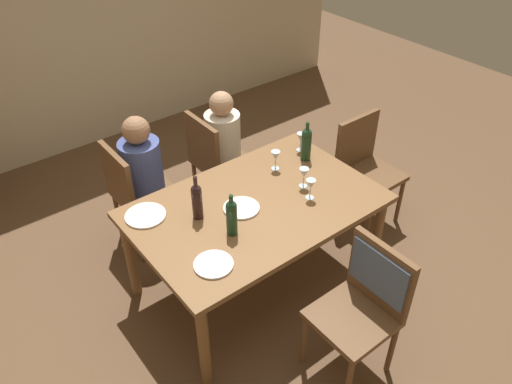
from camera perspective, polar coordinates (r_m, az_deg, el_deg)
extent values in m
plane|color=brown|center=(3.88, 0.00, -10.09)|extent=(10.00, 10.00, 0.00)
cube|color=beige|center=(5.29, -19.69, 18.67)|extent=(6.40, 0.12, 2.70)
cube|color=brown|center=(3.38, 0.00, -1.63)|extent=(1.65, 1.07, 0.04)
cylinder|color=brown|center=(3.09, -5.92, -16.88)|extent=(0.07, 0.07, 0.71)
cylinder|color=brown|center=(3.80, 13.45, -5.08)|extent=(0.07, 0.07, 0.71)
cylinder|color=brown|center=(3.66, -14.03, -7.14)|extent=(0.07, 0.07, 0.71)
cylinder|color=brown|center=(4.28, 4.09, 1.41)|extent=(0.07, 0.07, 0.71)
cylinder|color=brown|center=(4.67, -2.98, 2.81)|extent=(0.04, 0.04, 0.44)
cylinder|color=brown|center=(4.42, -0.10, 0.63)|extent=(0.04, 0.04, 0.44)
cylinder|color=brown|center=(4.50, -6.91, 1.11)|extent=(0.04, 0.04, 0.44)
cylinder|color=brown|center=(4.24, -4.14, -1.25)|extent=(0.04, 0.04, 0.44)
cube|color=brown|center=(4.31, -3.65, 3.45)|extent=(0.44, 0.44, 0.04)
cube|color=brown|center=(4.09, -6.08, 5.29)|extent=(0.04, 0.44, 0.44)
cylinder|color=brown|center=(4.37, -10.89, -0.61)|extent=(0.04, 0.04, 0.44)
cylinder|color=brown|center=(4.10, -8.29, -3.17)|extent=(0.04, 0.04, 0.44)
cylinder|color=brown|center=(4.26, -15.32, -2.53)|extent=(0.04, 0.04, 0.44)
cylinder|color=brown|center=(3.98, -12.96, -5.30)|extent=(0.04, 0.04, 0.44)
cube|color=brown|center=(4.02, -12.30, -0.22)|extent=(0.44, 0.44, 0.04)
cube|color=brown|center=(3.83, -15.38, 1.52)|extent=(0.04, 0.44, 0.44)
cylinder|color=brown|center=(3.14, 10.44, -20.45)|extent=(0.04, 0.04, 0.44)
cylinder|color=brown|center=(3.28, 5.45, -16.25)|extent=(0.04, 0.04, 0.44)
cylinder|color=brown|center=(3.33, 15.12, -16.68)|extent=(0.04, 0.04, 0.44)
cylinder|color=brown|center=(3.46, 10.21, -12.96)|extent=(0.04, 0.04, 0.44)
cube|color=brown|center=(3.11, 10.81, -13.88)|extent=(0.44, 0.44, 0.04)
cube|color=brown|center=(3.04, 13.92, -9.06)|extent=(0.04, 0.44, 0.44)
cube|color=#4C5B75|center=(3.03, 13.98, -8.77)|extent=(0.07, 0.40, 0.31)
cylinder|color=brown|center=(4.42, 15.93, -0.98)|extent=(0.04, 0.04, 0.44)
cylinder|color=brown|center=(4.17, 12.68, -2.98)|extent=(0.04, 0.04, 0.44)
cylinder|color=brown|center=(4.60, 12.30, 1.30)|extent=(0.04, 0.04, 0.44)
cylinder|color=brown|center=(4.36, 8.98, -0.48)|extent=(0.04, 0.04, 0.44)
cube|color=brown|center=(4.24, 12.90, 1.83)|extent=(0.44, 0.44, 0.04)
cube|color=brown|center=(4.22, 11.31, 5.74)|extent=(0.44, 0.04, 0.44)
cylinder|color=#33333D|center=(4.57, -2.77, 2.12)|extent=(0.11, 0.11, 0.46)
cylinder|color=#33333D|center=(4.45, -1.44, 1.10)|extent=(0.11, 0.11, 0.46)
cylinder|color=beige|center=(4.19, -3.77, 6.02)|extent=(0.29, 0.29, 0.45)
sphere|color=tan|center=(4.04, -3.96, 9.95)|extent=(0.20, 0.20, 0.20)
cylinder|color=#33333D|center=(4.27, -10.81, -1.38)|extent=(0.11, 0.11, 0.46)
cylinder|color=#33333D|center=(4.14, -9.56, -2.62)|extent=(0.11, 0.11, 0.46)
cylinder|color=#475699|center=(3.89, -12.74, 2.53)|extent=(0.31, 0.31, 0.47)
sphere|color=#996B4C|center=(3.71, -13.44, 6.82)|extent=(0.20, 0.20, 0.20)
cylinder|color=black|center=(3.22, -6.66, -1.40)|extent=(0.07, 0.07, 0.20)
sphere|color=black|center=(3.15, -6.80, 0.23)|extent=(0.07, 0.07, 0.07)
cylinder|color=black|center=(3.12, -6.87, 1.03)|extent=(0.03, 0.03, 0.09)
cylinder|color=#19381E|center=(3.08, -2.76, -3.26)|extent=(0.07, 0.07, 0.20)
sphere|color=#19381E|center=(3.01, -2.82, -1.62)|extent=(0.07, 0.07, 0.07)
cylinder|color=#19381E|center=(2.98, -2.84, -0.94)|extent=(0.03, 0.03, 0.07)
cylinder|color=#19381E|center=(3.77, 5.68, 5.06)|extent=(0.08, 0.08, 0.21)
sphere|color=#19381E|center=(3.71, 5.79, 6.60)|extent=(0.08, 0.08, 0.08)
cylinder|color=#19381E|center=(3.69, 5.84, 7.27)|extent=(0.03, 0.03, 0.08)
cylinder|color=silver|center=(3.93, 5.01, 4.77)|extent=(0.06, 0.06, 0.00)
cylinder|color=silver|center=(3.91, 5.04, 5.23)|extent=(0.01, 0.01, 0.07)
cone|color=silver|center=(3.87, 5.09, 6.14)|extent=(0.07, 0.07, 0.07)
cylinder|color=silver|center=(3.54, 5.34, 0.69)|extent=(0.06, 0.06, 0.00)
cylinder|color=silver|center=(3.52, 5.38, 1.17)|extent=(0.01, 0.01, 0.07)
cone|color=silver|center=(3.47, 5.44, 2.14)|extent=(0.07, 0.07, 0.07)
cylinder|color=silver|center=(3.70, 2.19, 2.69)|extent=(0.06, 0.06, 0.00)
cylinder|color=silver|center=(3.68, 2.21, 3.16)|extent=(0.01, 0.01, 0.07)
cone|color=silver|center=(3.64, 2.23, 4.11)|extent=(0.07, 0.07, 0.07)
cylinder|color=silver|center=(3.44, 6.09, -0.63)|extent=(0.06, 0.06, 0.00)
cylinder|color=silver|center=(3.41, 6.13, -0.14)|extent=(0.01, 0.01, 0.07)
cone|color=silver|center=(3.37, 6.21, 0.84)|extent=(0.07, 0.07, 0.07)
cylinder|color=white|center=(3.34, -12.40, -2.61)|extent=(0.27, 0.27, 0.01)
cylinder|color=silver|center=(3.32, -1.67, -1.82)|extent=(0.24, 0.24, 0.01)
cylinder|color=white|center=(2.94, -4.83, -8.17)|extent=(0.23, 0.23, 0.01)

